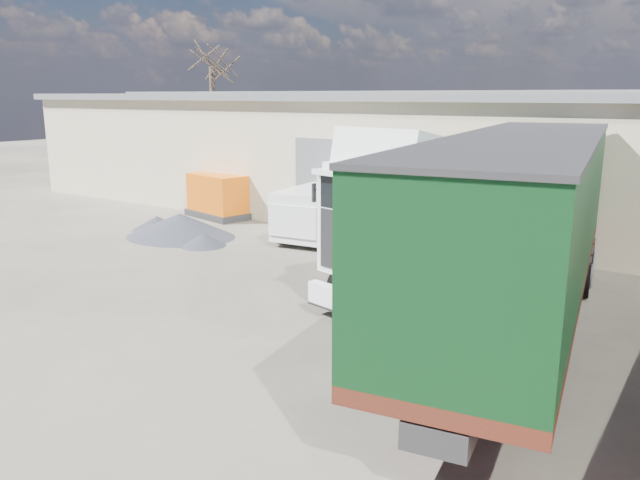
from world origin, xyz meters
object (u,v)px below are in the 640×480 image
Objects in this scene: bare_tree at (211,51)px; box_trailer at (521,217)px; tractor_unit at (412,233)px; panel_van at (320,212)px; orange_skip at (221,198)px.

bare_tree is 30.57m from box_trailer.
bare_tree is 28.17m from tractor_unit.
panel_van is (15.97, -11.20, -6.93)m from bare_tree.
bare_tree reaches higher than panel_van.
orange_skip is at bearing -45.57° from bare_tree.
panel_van is at bearing 3.03° from orange_skip.
tractor_unit is (22.17, -16.29, -6.02)m from bare_tree.
orange_skip is (-5.97, 1.00, -0.17)m from panel_van.
tractor_unit is 8.07m from panel_van.
panel_van is at bearing -35.05° from bare_tree.
orange_skip is at bearing 166.15° from tractor_unit.
panel_van is (-9.00, 5.63, -1.70)m from box_trailer.
panel_van reaches higher than orange_skip.
tractor_unit reaches higher than orange_skip.
bare_tree is 2.86× the size of orange_skip.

